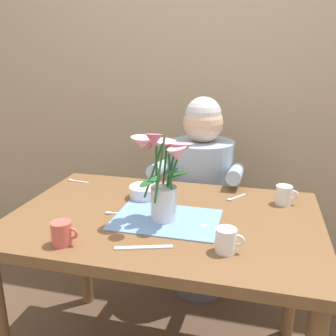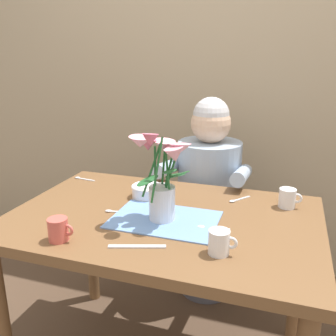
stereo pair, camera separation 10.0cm
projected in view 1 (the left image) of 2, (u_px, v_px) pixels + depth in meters
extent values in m
cube|color=tan|center=(208.00, 70.00, 2.27)|extent=(4.00, 0.10, 2.50)
cube|color=brown|center=(164.00, 220.00, 1.46)|extent=(1.20, 0.80, 0.04)
cylinder|color=brown|center=(1.00, 333.00, 1.38)|extent=(0.06, 0.06, 0.70)
cylinder|color=brown|center=(84.00, 245.00, 2.01)|extent=(0.06, 0.06, 0.70)
cylinder|color=brown|center=(293.00, 273.00, 1.75)|extent=(0.06, 0.06, 0.70)
cylinder|color=#4C4C56|center=(199.00, 258.00, 2.17)|extent=(0.30, 0.30, 0.40)
cylinder|color=#99ADC6|center=(201.00, 186.00, 2.04)|extent=(0.34, 0.34, 0.50)
sphere|color=#DBB293|center=(203.00, 123.00, 1.94)|extent=(0.21, 0.21, 0.21)
sphere|color=silver|center=(203.00, 115.00, 1.92)|extent=(0.19, 0.19, 0.19)
cylinder|color=#99ADC6|center=(161.00, 168.00, 1.92)|extent=(0.07, 0.33, 0.12)
cylinder|color=#99ADC6|center=(236.00, 173.00, 1.83)|extent=(0.07, 0.33, 0.12)
cube|color=#6B93D1|center=(166.00, 220.00, 1.41)|extent=(0.40, 0.28, 0.00)
cylinder|color=silver|center=(164.00, 204.00, 1.39)|extent=(0.10, 0.10, 0.13)
cylinder|color=#23602D|center=(173.00, 173.00, 1.35)|extent=(0.06, 0.01, 0.19)
cone|color=pink|center=(182.00, 148.00, 1.31)|extent=(0.10, 0.10, 0.04)
sphere|color=#E5D14C|center=(182.00, 147.00, 1.31)|extent=(0.02, 0.02, 0.02)
cylinder|color=#23602D|center=(169.00, 176.00, 1.37)|extent=(0.04, 0.01, 0.16)
cone|color=#DB6684|center=(175.00, 154.00, 1.36)|extent=(0.08, 0.08, 0.04)
sphere|color=#E5D14C|center=(175.00, 153.00, 1.36)|extent=(0.02, 0.02, 0.02)
cylinder|color=#23602D|center=(164.00, 171.00, 1.38)|extent=(0.03, 0.04, 0.19)
cone|color=pink|center=(165.00, 145.00, 1.37)|extent=(0.12, 0.12, 0.04)
sphere|color=#E5D14C|center=(165.00, 144.00, 1.37)|extent=(0.02, 0.02, 0.02)
cylinder|color=#23602D|center=(157.00, 172.00, 1.37)|extent=(0.01, 0.01, 0.19)
cone|color=#DB6684|center=(149.00, 145.00, 1.35)|extent=(0.07, 0.07, 0.04)
sphere|color=#E5D14C|center=(149.00, 144.00, 1.35)|extent=(0.02, 0.02, 0.02)
cylinder|color=#23602D|center=(153.00, 171.00, 1.34)|extent=(0.07, 0.03, 0.21)
cone|color=pink|center=(142.00, 143.00, 1.30)|extent=(0.12, 0.11, 0.05)
sphere|color=#E5D14C|center=(142.00, 141.00, 1.30)|extent=(0.02, 0.02, 0.02)
cylinder|color=#23602D|center=(160.00, 170.00, 1.31)|extent=(0.03, 0.07, 0.23)
cone|color=#DB6684|center=(155.00, 140.00, 1.23)|extent=(0.06, 0.06, 0.05)
sphere|color=#E5D14C|center=(155.00, 139.00, 1.23)|extent=(0.02, 0.02, 0.02)
cylinder|color=#23602D|center=(170.00, 177.00, 1.33)|extent=(0.01, 0.04, 0.18)
cone|color=pink|center=(178.00, 155.00, 1.27)|extent=(0.10, 0.09, 0.06)
sphere|color=#E5D14C|center=(178.00, 153.00, 1.27)|extent=(0.02, 0.02, 0.02)
ellipsoid|color=#23602D|center=(172.00, 171.00, 1.30)|extent=(0.09, 0.09, 0.05)
ellipsoid|color=#23602D|center=(150.00, 181.00, 1.33)|extent=(0.09, 0.09, 0.04)
ellipsoid|color=#23602D|center=(180.00, 174.00, 1.36)|extent=(0.09, 0.06, 0.05)
ellipsoid|color=#23602D|center=(176.00, 175.00, 1.40)|extent=(0.09, 0.10, 0.01)
cylinder|color=white|center=(144.00, 192.00, 1.62)|extent=(0.13, 0.13, 0.05)
torus|color=white|center=(144.00, 187.00, 1.61)|extent=(0.14, 0.14, 0.01)
cube|color=silver|center=(145.00, 248.00, 1.21)|extent=(0.19, 0.08, 0.00)
cylinder|color=silver|center=(284.00, 195.00, 1.55)|extent=(0.07, 0.07, 0.08)
torus|color=silver|center=(293.00, 195.00, 1.54)|extent=(0.04, 0.01, 0.04)
cylinder|color=silver|center=(226.00, 240.00, 1.18)|extent=(0.07, 0.07, 0.08)
torus|color=silver|center=(238.00, 241.00, 1.17)|extent=(0.04, 0.01, 0.04)
cylinder|color=#CC564C|center=(62.00, 233.00, 1.22)|extent=(0.07, 0.07, 0.08)
torus|color=#CC564C|center=(72.00, 233.00, 1.21)|extent=(0.04, 0.01, 0.04)
cube|color=silver|center=(238.00, 197.00, 1.63)|extent=(0.07, 0.09, 0.00)
ellipsoid|color=silver|center=(230.00, 199.00, 1.60)|extent=(0.03, 0.03, 0.01)
cube|color=silver|center=(219.00, 227.00, 1.35)|extent=(0.10, 0.02, 0.00)
ellipsoid|color=silver|center=(204.00, 225.00, 1.36)|extent=(0.03, 0.02, 0.01)
cube|color=silver|center=(80.00, 182.00, 1.83)|extent=(0.10, 0.02, 0.00)
ellipsoid|color=silver|center=(70.00, 180.00, 1.84)|extent=(0.03, 0.02, 0.01)
cube|color=silver|center=(122.00, 213.00, 1.46)|extent=(0.10, 0.03, 0.00)
ellipsoid|color=silver|center=(108.00, 213.00, 1.47)|extent=(0.03, 0.03, 0.01)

